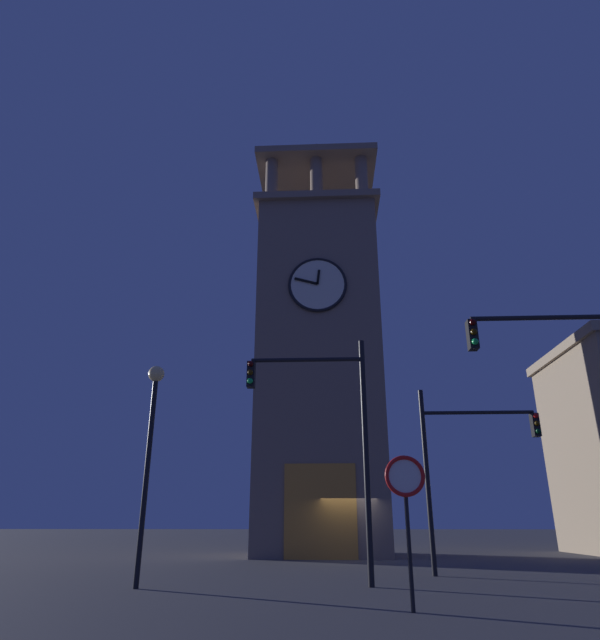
# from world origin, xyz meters

# --- Properties ---
(ground_plane) EXTENTS (200.00, 200.00, 0.00)m
(ground_plane) POSITION_xyz_m (0.00, 0.00, 0.00)
(ground_plane) COLOR #424247
(clocktower) EXTENTS (6.89, 6.76, 24.10)m
(clocktower) POSITION_xyz_m (1.27, -2.89, 9.62)
(clocktower) COLOR gray
(clocktower) RESTS_ON ground_plane
(traffic_signal_near) EXTENTS (3.38, 0.41, 6.45)m
(traffic_signal_near) POSITION_xyz_m (0.88, 10.39, 4.19)
(traffic_signal_near) COLOR black
(traffic_signal_near) RESTS_ON ground_plane
(traffic_signal_mid) EXTENTS (3.79, 0.41, 6.75)m
(traffic_signal_mid) POSITION_xyz_m (-5.17, 12.63, 4.42)
(traffic_signal_mid) COLOR black
(traffic_signal_mid) RESTS_ON ground_plane
(traffic_signal_far) EXTENTS (3.80, 0.41, 5.66)m
(traffic_signal_far) POSITION_xyz_m (-3.45, 7.40, 3.64)
(traffic_signal_far) COLOR black
(traffic_signal_far) RESTS_ON ground_plane
(street_lamp) EXTENTS (0.44, 0.44, 5.60)m
(street_lamp) POSITION_xyz_m (5.65, 10.99, 3.86)
(street_lamp) COLOR black
(street_lamp) RESTS_ON ground_plane
(no_horn_sign) EXTENTS (0.78, 0.14, 2.75)m
(no_horn_sign) POSITION_xyz_m (-0.55, 14.40, 2.15)
(no_horn_sign) COLOR black
(no_horn_sign) RESTS_ON ground_plane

